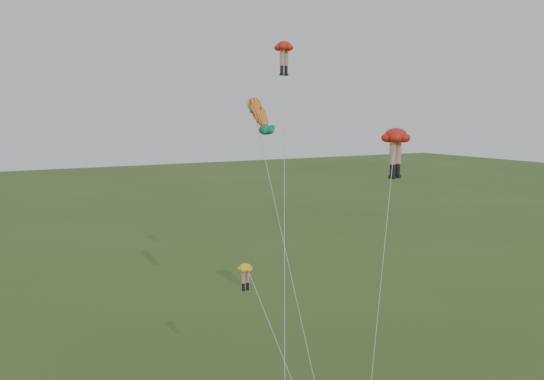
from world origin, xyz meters
TOP-DOWN VIEW (x-y plane):
  - legs_kite_red_high at (5.53, 12.20)m, footprint 9.75×15.96m
  - legs_kite_red_mid at (7.05, 2.83)m, footprint 5.40×4.51m
  - legs_kite_yellow at (-1.50, 3.67)m, footprint 1.16×7.14m
  - fish_kite at (2.65, 10.36)m, footprint 3.19×12.96m

SIDE VIEW (x-z plane):
  - legs_kite_yellow at x=-1.50m, z-range 3.14..11.10m
  - legs_kite_red_mid at x=7.05m, z-range 6.59..21.31m
  - fish_kite at x=2.65m, z-range 7.05..23.80m
  - legs_kite_red_high at x=5.53m, z-range 9.16..29.39m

